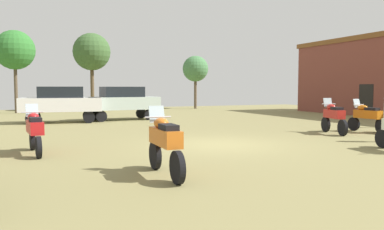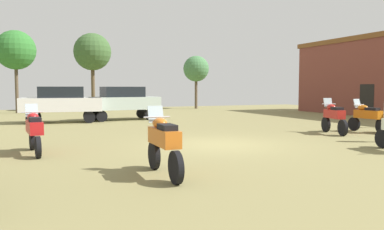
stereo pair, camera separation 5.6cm
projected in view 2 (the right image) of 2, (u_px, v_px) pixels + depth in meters
ground_plane at (220, 145)px, 13.22m from camera, size 44.00×52.00×0.02m
motorcycle_1 at (334, 116)px, 16.31m from camera, size 0.78×2.07×1.49m
motorcycle_4 at (367, 116)px, 16.85m from camera, size 0.62×2.06×1.44m
motorcycle_5 at (34, 130)px, 11.34m from camera, size 0.62×2.24×1.44m
motorcycle_7 at (164, 142)px, 8.47m from camera, size 0.62×2.25×1.51m
car_2 at (62, 102)px, 21.51m from camera, size 4.48×2.28×2.00m
car_3 at (123, 101)px, 23.32m from camera, size 4.43×2.13×2.00m
tree_3 at (16, 50)px, 29.48m from camera, size 2.98×2.98×6.30m
tree_4 at (92, 52)px, 32.67m from camera, size 3.12×3.12×6.53m
tree_5 at (196, 69)px, 36.06m from camera, size 2.39×2.39×4.91m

